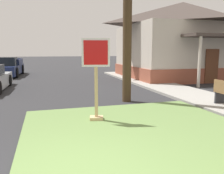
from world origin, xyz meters
name	(u,v)px	position (x,y,z in m)	size (l,w,h in m)	color
grass_corner_patch	(144,135)	(1.82, 1.52, 0.04)	(5.47, 5.61, 0.08)	#668447
sidewalk_strip	(177,91)	(5.75, 6.43, 0.06)	(2.20, 19.62, 0.12)	#9E9B93
stop_sign	(96,81)	(0.99, 2.87, 1.15)	(0.72, 0.35, 2.19)	tan
manhole_cover	(78,120)	(0.51, 3.17, 0.01)	(0.70, 0.70, 0.02)	black
pickup_truck_navy	(6,68)	(-3.17, 16.35, 0.62)	(2.27, 5.25, 1.48)	#19234C
corner_house	(182,40)	(9.31, 11.77, 2.74)	(8.42, 8.18, 5.36)	brown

